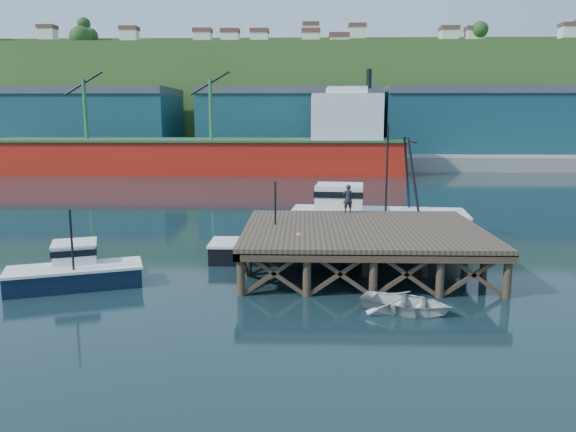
{
  "coord_description": "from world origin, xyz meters",
  "views": [
    {
      "loc": [
        2.49,
        -28.02,
        7.69
      ],
      "look_at": [
        1.65,
        2.0,
        2.32
      ],
      "focal_mm": 35.0,
      "sensor_mm": 36.0,
      "label": 1
    }
  ],
  "objects_px": {
    "boat_navy": "(75,270)",
    "trawler": "(374,217)",
    "dockworker": "(348,199)",
    "boat_black": "(276,245)",
    "dinghy": "(406,303)"
  },
  "relations": [
    {
      "from": "boat_navy",
      "to": "dinghy",
      "type": "xyz_separation_m",
      "value": [
        14.54,
        -3.12,
        -0.37
      ]
    },
    {
      "from": "boat_navy",
      "to": "trawler",
      "type": "height_order",
      "value": "trawler"
    },
    {
      "from": "trawler",
      "to": "dinghy",
      "type": "xyz_separation_m",
      "value": [
        -0.31,
        -13.22,
        -1.11
      ]
    },
    {
      "from": "boat_navy",
      "to": "boat_black",
      "type": "distance_m",
      "value": 10.32
    },
    {
      "from": "boat_navy",
      "to": "dinghy",
      "type": "height_order",
      "value": "boat_navy"
    },
    {
      "from": "boat_black",
      "to": "dockworker",
      "type": "height_order",
      "value": "boat_black"
    },
    {
      "from": "boat_navy",
      "to": "dockworker",
      "type": "distance_m",
      "value": 15.39
    },
    {
      "from": "dockworker",
      "to": "boat_black",
      "type": "bearing_deg",
      "value": 24.47
    },
    {
      "from": "boat_navy",
      "to": "trawler",
      "type": "xyz_separation_m",
      "value": [
        14.86,
        10.09,
        0.75
      ]
    },
    {
      "from": "boat_navy",
      "to": "boat_black",
      "type": "xyz_separation_m",
      "value": [
        9.0,
        5.06,
        0.06
      ]
    },
    {
      "from": "dinghy",
      "to": "dockworker",
      "type": "xyz_separation_m",
      "value": [
        -1.51,
        10.99,
        2.57
      ]
    },
    {
      "from": "boat_navy",
      "to": "dockworker",
      "type": "height_order",
      "value": "dockworker"
    },
    {
      "from": "boat_black",
      "to": "boat_navy",
      "type": "bearing_deg",
      "value": -150.67
    },
    {
      "from": "trawler",
      "to": "boat_navy",
      "type": "bearing_deg",
      "value": -139.22
    },
    {
      "from": "trawler",
      "to": "boat_black",
      "type": "bearing_deg",
      "value": -132.72
    }
  ]
}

